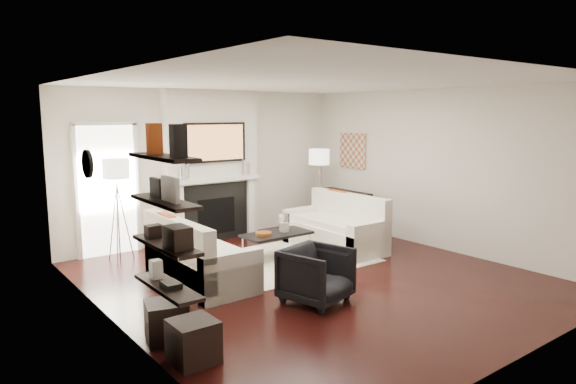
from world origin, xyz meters
TOP-DOWN VIEW (x-y plane):
  - room_envelope at (0.00, 0.00)m, footprint 6.00×6.00m
  - chimney_breast at (0.00, 2.88)m, footprint 1.80×0.25m
  - fireplace_surround at (0.00, 2.74)m, footprint 1.30×0.02m
  - firebox at (0.00, 2.73)m, footprint 0.75×0.02m
  - mantel_pilaster_l at (-0.72, 2.71)m, footprint 0.12×0.08m
  - mantel_pilaster_r at (0.72, 2.71)m, footprint 0.12×0.08m
  - mantel_shelf at (0.00, 2.69)m, footprint 1.70×0.18m
  - tv_body at (0.00, 2.71)m, footprint 1.20×0.06m
  - tv_screen at (0.00, 2.68)m, footprint 1.10×0.00m
  - candlestick_l_tall at (-0.55, 2.70)m, footprint 0.04×0.04m
  - candlestick_l_short at (-0.68, 2.70)m, footprint 0.04×0.04m
  - candlestick_r_tall at (0.55, 2.70)m, footprint 0.04×0.04m
  - candlestick_r_short at (0.68, 2.70)m, footprint 0.04×0.04m
  - hallway_panel at (-1.85, 2.98)m, footprint 0.90×0.02m
  - door_trim_l at (-2.33, 2.96)m, footprint 0.06×0.06m
  - door_trim_r at (-1.37, 2.96)m, footprint 0.06×0.06m
  - door_trim_top at (-1.85, 2.96)m, footprint 1.02×0.06m
  - rug at (0.15, 0.96)m, footprint 2.60×2.00m
  - loveseat_left_base at (-1.34, 0.80)m, footprint 0.85×1.80m
  - loveseat_left_back at (-1.68, 0.80)m, footprint 0.18×1.80m
  - loveseat_left_arm_n at (-1.34, -0.01)m, footprint 0.85×0.18m
  - loveseat_left_arm_s at (-1.34, 1.61)m, footprint 0.85×0.18m
  - loveseat_left_cushion at (-1.29, 0.80)m, footprint 0.63×1.44m
  - pillow_left_orange at (-1.68, 1.10)m, footprint 0.10×0.42m
  - pillow_left_charcoal at (-1.68, 0.50)m, footprint 0.10×0.40m
  - loveseat_right_base at (1.30, 1.00)m, footprint 0.85×1.80m
  - loveseat_right_back at (1.63, 1.00)m, footprint 0.18×1.80m
  - loveseat_right_arm_n at (1.30, 0.19)m, footprint 0.85×0.18m
  - loveseat_right_arm_s at (1.30, 1.81)m, footprint 0.85×0.18m
  - loveseat_right_cushion at (1.25, 1.00)m, footprint 0.63×1.44m
  - pillow_right_orange at (1.63, 1.30)m, footprint 0.10×0.42m
  - pillow_right_charcoal at (1.63, 0.70)m, footprint 0.10×0.40m
  - coffee_table at (0.16, 1.11)m, footprint 1.10×0.55m
  - coffee_leg_nw at (-0.34, 0.89)m, footprint 0.02×0.02m
  - coffee_leg_ne at (0.66, 0.89)m, footprint 0.02×0.02m
  - coffee_leg_sw at (-0.34, 1.33)m, footprint 0.02×0.02m
  - coffee_leg_se at (0.66, 1.33)m, footprint 0.02×0.02m
  - hurricane_glass at (0.31, 1.11)m, footprint 0.17×0.17m
  - hurricane_candle at (0.31, 1.11)m, footprint 0.10×0.10m
  - copper_bowl at (-0.09, 1.11)m, footprint 0.26×0.26m
  - armchair at (-0.56, -0.71)m, footprint 0.87×0.84m
  - lamp_left_post at (-1.85, 2.52)m, footprint 0.02×0.02m
  - lamp_left_shade at (-1.85, 2.52)m, footprint 0.40×0.40m
  - lamp_left_leg_a at (-1.74, 2.52)m, footprint 0.25×0.02m
  - lamp_left_leg_b at (-1.91, 2.62)m, footprint 0.14×0.22m
  - lamp_left_leg_c at (-1.91, 2.43)m, footprint 0.14×0.22m
  - lamp_right_post at (2.05, 2.28)m, footprint 0.02×0.02m
  - lamp_right_shade at (2.05, 2.28)m, footprint 0.40×0.40m
  - lamp_right_leg_a at (2.16, 2.28)m, footprint 0.25×0.02m
  - lamp_right_leg_b at (2.00, 2.38)m, footprint 0.14×0.22m
  - lamp_right_leg_c at (1.99, 2.19)m, footprint 0.14×0.22m
  - console_top at (2.57, 2.09)m, footprint 0.35×1.20m
  - console_leg_n at (2.57, 1.54)m, footprint 0.30×0.04m
  - console_leg_s at (2.57, 2.64)m, footprint 0.30×0.04m
  - wall_art at (2.73, 2.05)m, footprint 0.03×0.70m
  - shelf_bottom at (-2.62, -1.00)m, footprint 0.25×1.00m
  - shelf_lower at (-2.62, -1.00)m, footprint 0.25×1.00m
  - shelf_upper at (-2.62, -1.00)m, footprint 0.25×1.00m
  - shelf_top at (-2.62, -1.00)m, footprint 0.25×1.00m
  - decor_magfile_a at (-2.62, -1.32)m, footprint 0.12×0.10m
  - decor_magfile_b at (-2.62, -0.83)m, footprint 0.12×0.10m
  - decor_frame_a at (-2.62, -1.13)m, footprint 0.04×0.30m
  - decor_frame_b at (-2.62, -0.83)m, footprint 0.04×0.22m
  - decor_wine_rack at (-2.62, -1.25)m, footprint 0.18×0.25m
  - decor_box_small at (-2.62, -0.73)m, footprint 0.15×0.12m
  - decor_books at (-2.62, -1.07)m, footprint 0.14×0.20m
  - decor_box_tall at (-2.62, -0.75)m, footprint 0.10×0.10m
  - clock_rim at (-2.73, 0.90)m, footprint 0.04×0.34m
  - clock_face at (-2.71, 0.90)m, footprint 0.01×0.29m
  - ottoman_near at (-2.47, -0.60)m, footprint 0.49×0.49m
  - ottoman_far at (-2.47, -1.19)m, footprint 0.40×0.40m

SIDE VIEW (x-z plane):
  - rug at x=0.15m, z-range 0.00..0.01m
  - coffee_leg_nw at x=-0.34m, z-range 0.00..0.38m
  - coffee_leg_ne at x=0.66m, z-range 0.00..0.38m
  - coffee_leg_sw at x=-0.34m, z-range 0.00..0.38m
  - coffee_leg_se at x=0.66m, z-range 0.00..0.38m
  - ottoman_near at x=-2.47m, z-range 0.00..0.40m
  - ottoman_far at x=-2.47m, z-range 0.00..0.40m
  - loveseat_left_base at x=-1.34m, z-range 0.00..0.42m
  - loveseat_right_base at x=1.30m, z-range 0.00..0.42m
  - loveseat_left_arm_n at x=-1.34m, z-range 0.00..0.60m
  - loveseat_left_arm_s at x=-1.34m, z-range 0.00..0.60m
  - loveseat_right_arm_n at x=1.30m, z-range 0.00..0.60m
  - loveseat_right_arm_s at x=1.30m, z-range 0.00..0.60m
  - console_leg_n at x=2.57m, z-range 0.00..0.71m
  - console_leg_s at x=2.57m, z-range 0.00..0.71m
  - armchair at x=-0.56m, z-range 0.00..0.74m
  - coffee_table at x=0.16m, z-range 0.38..0.42m
  - copper_bowl at x=-0.09m, z-range 0.42..0.47m
  - firebox at x=0.00m, z-range 0.12..0.78m
  - loveseat_left_cushion at x=-1.29m, z-range 0.42..0.52m
  - loveseat_right_cushion at x=1.25m, z-range 0.42..0.52m
  - hurricane_candle at x=0.31m, z-range 0.42..0.57m
  - fireplace_surround at x=0.00m, z-range 0.00..1.04m
  - loveseat_left_back at x=-1.68m, z-range 0.13..0.93m
  - loveseat_right_back at x=1.63m, z-range 0.13..0.93m
  - mantel_pilaster_l at x=-0.72m, z-range 0.00..1.10m
  - mantel_pilaster_r at x=0.72m, z-range 0.00..1.10m
  - hurricane_glass at x=0.31m, z-range 0.41..0.71m
  - lamp_left_leg_a at x=-1.74m, z-range -0.02..1.22m
  - lamp_left_leg_b at x=-1.91m, z-range -0.02..1.22m
  - lamp_left_leg_c at x=-1.91m, z-range -0.02..1.22m
  - lamp_right_leg_a at x=2.16m, z-range -0.02..1.22m
  - lamp_right_leg_b at x=2.00m, z-range -0.02..1.22m
  - lamp_right_leg_c at x=1.99m, z-range -0.02..1.22m
  - lamp_left_post at x=-1.85m, z-range 0.00..1.20m
  - lamp_right_post at x=2.05m, z-range 0.00..1.20m
  - shelf_bottom at x=-2.62m, z-range 0.68..0.72m
  - pillow_left_charcoal at x=-1.68m, z-range 0.52..0.92m
  - pillow_right_charcoal at x=1.63m, z-range 0.52..0.92m
  - pillow_left_orange at x=-1.68m, z-range 0.52..0.94m
  - pillow_right_orange at x=1.63m, z-range 0.52..0.94m
  - console_top at x=2.57m, z-range 0.71..0.75m
  - decor_books at x=-2.62m, z-range 0.72..0.77m
  - decor_box_tall at x=-2.62m, z-range 0.72..0.90m
  - door_trim_l at x=-2.33m, z-range -0.03..2.13m
  - door_trim_r at x=-1.37m, z-range -0.03..2.13m
  - hallway_panel at x=-1.85m, z-range 0.00..2.10m
  - shelf_lower at x=-2.62m, z-range 1.08..1.12m
  - mantel_shelf at x=0.00m, z-range 1.09..1.16m
  - decor_box_small at x=-2.62m, z-range 1.12..1.24m
  - decor_wine_rack at x=-2.62m, z-range 1.12..1.32m
  - candlestick_l_short at x=-0.68m, z-range 1.15..1.40m
  - candlestick_r_short at x=0.68m, z-range 1.15..1.40m
  - candlestick_l_tall at x=-0.55m, z-range 1.16..1.45m
  - candlestick_r_tall at x=0.55m, z-range 1.16..1.45m
  - room_envelope at x=0.00m, z-range -1.65..4.35m
  - chimney_breast at x=0.00m, z-range 0.00..2.70m
  - lamp_left_shade at x=-1.85m, z-range 1.30..1.60m
  - lamp_right_shade at x=2.05m, z-range 1.30..1.60m
  - shelf_upper at x=-2.62m, z-range 1.48..1.52m
  - wall_art at x=2.73m, z-range 1.20..1.90m
  - decor_frame_b at x=-2.62m, z-range 1.52..1.70m
  - decor_frame_a at x=-2.62m, z-range 1.52..1.74m
  - clock_rim at x=-2.73m, z-range 1.53..1.87m
  - clock_face at x=-2.71m, z-range 1.55..1.84m
  - tv_screen at x=0.00m, z-range 1.47..2.09m
  - tv_body at x=0.00m, z-range 1.43..2.13m
  - shelf_top at x=-2.62m, z-range 1.88..1.92m
  - decor_magfile_a at x=-2.62m, z-range 1.92..2.20m
  - decor_magfile_b at x=-2.62m, z-range 1.92..2.20m
  - door_trim_top at x=-1.85m, z-range 2.10..2.16m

